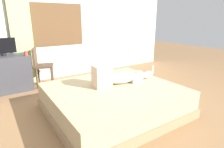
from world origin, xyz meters
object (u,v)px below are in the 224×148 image
at_px(cup, 26,53).
at_px(person_lying, 117,77).
at_px(chair_by_desk, 40,64).
at_px(cat, 147,75).
at_px(desk, 7,74).
at_px(tv_monitor, 2,47).
at_px(bed, 114,100).

bearing_deg(cup, person_lying, -56.95).
bearing_deg(chair_by_desk, cup, -155.94).
height_order(cat, chair_by_desk, chair_by_desk).
relative_size(desk, tv_monitor, 1.87).
distance_m(tv_monitor, cup, 0.46).
bearing_deg(chair_by_desk, tv_monitor, 171.64).
bearing_deg(tv_monitor, cup, -30.45).
height_order(tv_monitor, chair_by_desk, tv_monitor).
bearing_deg(desk, bed, -56.54).
relative_size(bed, chair_by_desk, 2.28).
xyz_separation_m(tv_monitor, cup, (0.38, -0.22, -0.14)).
distance_m(bed, cup, 2.08).
bearing_deg(bed, cat, 3.59).
bearing_deg(bed, desk, 123.46).
relative_size(person_lying, desk, 1.05).
bearing_deg(bed, cup, 117.88).
xyz_separation_m(person_lying, cup, (-1.08, 1.66, 0.25)).
bearing_deg(bed, tv_monitor, 123.41).
bearing_deg(cat, desk, 136.85).
height_order(desk, chair_by_desk, chair_by_desk).
height_order(bed, chair_by_desk, chair_by_desk).
distance_m(person_lying, cup, 1.99).
bearing_deg(cup, bed, -62.12).
bearing_deg(chair_by_desk, desk, 171.67).
xyz_separation_m(desk, tv_monitor, (0.00, 0.00, 0.55)).
bearing_deg(chair_by_desk, bed, -70.89).
bearing_deg(cat, bed, -176.41).
bearing_deg(desk, tv_monitor, 0.00).
distance_m(cup, chair_by_desk, 0.41).
height_order(bed, desk, desk).
relative_size(bed, cat, 5.53).
relative_size(bed, cup, 22.13).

